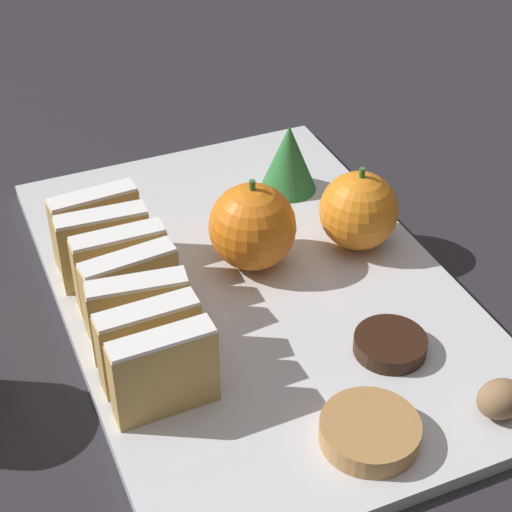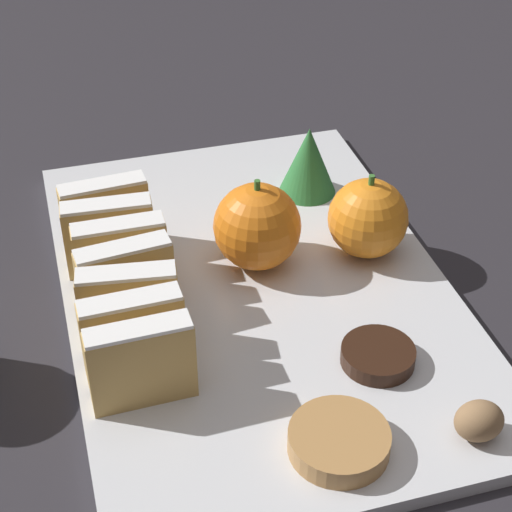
% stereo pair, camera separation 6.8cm
% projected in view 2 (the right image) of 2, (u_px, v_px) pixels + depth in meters
% --- Properties ---
extents(ground_plane, '(6.00, 6.00, 0.00)m').
position_uv_depth(ground_plane, '(256.00, 296.00, 0.71)').
color(ground_plane, '#28262B').
extents(serving_platter, '(0.31, 0.46, 0.01)m').
position_uv_depth(serving_platter, '(256.00, 291.00, 0.70)').
color(serving_platter, silver).
rests_on(serving_platter, ground_plane).
extents(stollen_slice_front, '(0.07, 0.02, 0.07)m').
position_uv_depth(stollen_slice_front, '(141.00, 364.00, 0.58)').
color(stollen_slice_front, tan).
rests_on(stollen_slice_front, serving_platter).
extents(stollen_slice_second, '(0.07, 0.02, 0.07)m').
position_uv_depth(stollen_slice_second, '(133.00, 334.00, 0.60)').
color(stollen_slice_second, tan).
rests_on(stollen_slice_second, serving_platter).
extents(stollen_slice_third, '(0.08, 0.03, 0.07)m').
position_uv_depth(stollen_slice_third, '(129.00, 307.00, 0.63)').
color(stollen_slice_third, tan).
rests_on(stollen_slice_third, serving_platter).
extents(stollen_slice_fourth, '(0.07, 0.03, 0.07)m').
position_uv_depth(stollen_slice_fourth, '(126.00, 281.00, 0.65)').
color(stollen_slice_fourth, tan).
rests_on(stollen_slice_fourth, serving_platter).
extents(stollen_slice_fifth, '(0.07, 0.02, 0.07)m').
position_uv_depth(stollen_slice_fifth, '(121.00, 257.00, 0.68)').
color(stollen_slice_fifth, tan).
rests_on(stollen_slice_fifth, serving_platter).
extents(stollen_slice_sixth, '(0.07, 0.02, 0.07)m').
position_uv_depth(stollen_slice_sixth, '(109.00, 236.00, 0.70)').
color(stollen_slice_sixth, tan).
rests_on(stollen_slice_sixth, serving_platter).
extents(stollen_slice_back, '(0.07, 0.02, 0.07)m').
position_uv_depth(stollen_slice_back, '(106.00, 216.00, 0.72)').
color(stollen_slice_back, tan).
rests_on(stollen_slice_back, serving_platter).
extents(orange_near, '(0.07, 0.07, 0.08)m').
position_uv_depth(orange_near, '(257.00, 226.00, 0.70)').
color(orange_near, orange).
rests_on(orange_near, serving_platter).
extents(orange_far, '(0.07, 0.07, 0.08)m').
position_uv_depth(orange_far, '(368.00, 218.00, 0.72)').
color(orange_far, orange).
rests_on(orange_far, serving_platter).
extents(walnut, '(0.03, 0.03, 0.03)m').
position_uv_depth(walnut, '(479.00, 421.00, 0.56)').
color(walnut, '#8E6B47').
rests_on(walnut, serving_platter).
extents(chocolate_cookie, '(0.05, 0.05, 0.01)m').
position_uv_depth(chocolate_cookie, '(378.00, 355.00, 0.63)').
color(chocolate_cookie, black).
rests_on(chocolate_cookie, serving_platter).
extents(gingerbread_cookie, '(0.07, 0.07, 0.02)m').
position_uv_depth(gingerbread_cookie, '(339.00, 441.00, 0.56)').
color(gingerbread_cookie, '#B27F47').
rests_on(gingerbread_cookie, serving_platter).
extents(evergreen_sprig, '(0.05, 0.05, 0.07)m').
position_uv_depth(evergreen_sprig, '(308.00, 161.00, 0.79)').
color(evergreen_sprig, '#2D7538').
rests_on(evergreen_sprig, serving_platter).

